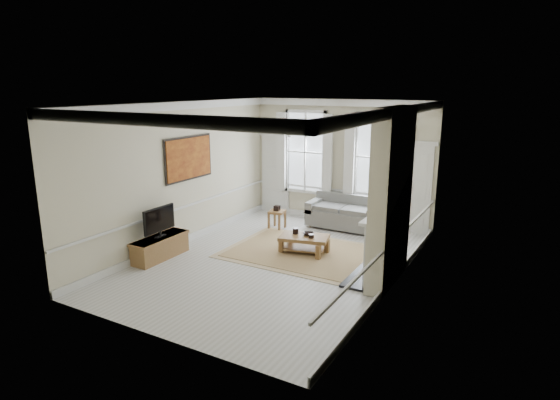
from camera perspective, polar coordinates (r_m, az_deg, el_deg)
The scene contains 23 objects.
floor at distance 10.31m, azimuth -0.60°, elevation -7.53°, with size 7.20×7.20×0.00m, color #B7B5AD.
ceiling at distance 9.61m, azimuth -0.65°, elevation 11.70°, with size 7.20×7.20×0.00m, color white.
back_wall at distance 13.01m, azimuth 7.38°, elevation 4.64°, with size 5.20×5.20×0.00m, color beige.
left_wall at distance 11.33m, azimuth -12.10°, elevation 3.07°, with size 7.20×7.20×0.00m, color beige.
right_wall at distance 8.84m, azimuth 14.12°, elevation -0.07°, with size 7.20×7.20×0.00m, color beige.
window_left at distance 13.36m, azimuth 3.13°, elevation 5.84°, with size 1.26×0.20×2.20m, color #B2BCC6, non-canonical shape.
window_right at distance 12.58m, azimuth 11.76°, elevation 5.07°, with size 1.26×0.20×2.20m, color #B2BCC6, non-canonical shape.
door_left at distance 13.96m, azimuth -0.57°, elevation 3.09°, with size 0.90×0.08×2.30m, color silver.
door_right at distance 12.46m, azimuth 15.98°, elevation 1.23°, with size 0.90×0.08×2.30m, color silver.
painting at distance 11.46m, azimuth -11.05°, elevation 5.02°, with size 0.05×1.66×1.06m, color #B76A1F.
chimney_breast at distance 9.07m, azimuth 13.40°, elevation 0.33°, with size 0.35×1.70×3.38m, color beige.
hearth at distance 9.71m, azimuth 10.41°, elevation -9.03°, with size 0.55×1.50×0.05m, color black.
fireplace at distance 9.40m, azimuth 11.75°, elevation -5.25°, with size 0.21×1.45×1.33m.
mirror at distance 9.06m, azimuth 12.22°, elevation 2.64°, with size 0.06×1.26×1.06m, color gold.
sofa at distance 12.71m, azimuth 7.93°, elevation -1.77°, with size 1.92×0.94×0.88m.
side_table at distance 12.52m, azimuth -0.37°, elevation -1.77°, with size 0.47×0.47×0.49m.
rug at distance 10.84m, azimuth 2.95°, elevation -6.40°, with size 3.50×2.60×0.02m, color #A27A53.
coffee_table at distance 10.73m, azimuth 2.97°, elevation -4.80°, with size 1.22×0.88×0.41m.
ceramic_pot_a at distance 10.84m, azimuth 1.91°, elevation -3.79°, with size 0.13×0.13×0.13m, color black.
ceramic_pot_b at distance 10.57m, azimuth 3.83°, elevation -4.41°, with size 0.12×0.12×0.09m, color black.
bowl at distance 10.76m, azimuth 3.45°, elevation -4.13°, with size 0.25×0.25×0.06m, color black.
tv_stand at distance 10.78m, azimuth -14.39°, elevation -5.62°, with size 0.45×1.39×0.50m, color brown.
tv at distance 10.57m, azimuth -14.51°, elevation -2.35°, with size 0.08×0.90×0.68m.
Camera 1 is at (4.82, -8.30, 3.78)m, focal length 30.00 mm.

